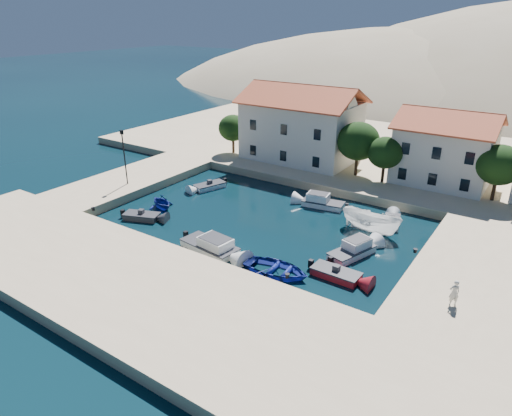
# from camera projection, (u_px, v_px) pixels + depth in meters

# --- Properties ---
(ground) EXTENTS (400.00, 400.00, 0.00)m
(ground) POSITION_uv_depth(u_px,v_px,m) (198.00, 263.00, 37.63)
(ground) COLOR black
(ground) RESTS_ON ground
(quay_south) EXTENTS (52.00, 12.00, 1.00)m
(quay_south) POSITION_uv_depth(u_px,v_px,m) (144.00, 292.00, 32.87)
(quay_south) COLOR tan
(quay_south) RESTS_ON ground
(quay_east) EXTENTS (11.00, 20.00, 1.00)m
(quay_east) POSITION_uv_depth(u_px,v_px,m) (491.00, 279.00, 34.48)
(quay_east) COLOR tan
(quay_east) RESTS_ON ground
(quay_west) EXTENTS (8.00, 20.00, 1.00)m
(quay_west) POSITION_uv_depth(u_px,v_px,m) (132.00, 180.00, 54.84)
(quay_west) COLOR tan
(quay_west) RESTS_ON ground
(quay_north) EXTENTS (80.00, 36.00, 1.00)m
(quay_north) POSITION_uv_depth(u_px,v_px,m) (383.00, 154.00, 65.33)
(quay_north) COLOR tan
(quay_north) RESTS_ON ground
(building_left) EXTENTS (14.70, 9.45, 9.70)m
(building_left) POSITION_uv_depth(u_px,v_px,m) (302.00, 122.00, 59.70)
(building_left) COLOR silver
(building_left) RESTS_ON quay_north
(building_mid) EXTENTS (10.50, 8.40, 8.30)m
(building_mid) POSITION_uv_depth(u_px,v_px,m) (446.00, 146.00, 51.47)
(building_mid) COLOR silver
(building_mid) RESTS_ON quay_north
(trees) EXTENTS (37.30, 5.30, 6.45)m
(trees) POSITION_uv_depth(u_px,v_px,m) (370.00, 146.00, 52.78)
(trees) COLOR #382314
(trees) RESTS_ON quay_north
(lamppost) EXTENTS (0.35, 0.25, 6.22)m
(lamppost) POSITION_uv_depth(u_px,v_px,m) (124.00, 152.00, 50.87)
(lamppost) COLOR black
(lamppost) RESTS_ON quay_west
(bollards) EXTENTS (29.36, 9.56, 0.30)m
(bollards) POSITION_uv_depth(u_px,v_px,m) (253.00, 242.00, 38.68)
(bollards) COLOR black
(bollards) RESTS_ON ground
(motorboat_grey_sw) EXTENTS (3.85, 2.71, 1.25)m
(motorboat_grey_sw) POSITION_uv_depth(u_px,v_px,m) (142.00, 216.00, 45.60)
(motorboat_grey_sw) COLOR #323237
(motorboat_grey_sw) RESTS_ON ground
(cabin_cruiser_south) EXTENTS (5.59, 2.91, 1.60)m
(cabin_cruiser_south) POSITION_uv_depth(u_px,v_px,m) (210.00, 245.00, 39.56)
(cabin_cruiser_south) COLOR white
(cabin_cruiser_south) RESTS_ON ground
(rowboat_south) EXTENTS (5.67, 4.29, 1.11)m
(rowboat_south) POSITION_uv_depth(u_px,v_px,m) (276.00, 274.00, 36.16)
(rowboat_south) COLOR navy
(rowboat_south) RESTS_ON ground
(motorboat_red_se) EXTENTS (3.86, 1.79, 1.25)m
(motorboat_red_se) POSITION_uv_depth(u_px,v_px,m) (336.00, 274.00, 35.56)
(motorboat_red_se) COLOR maroon
(motorboat_red_se) RESTS_ON ground
(cabin_cruiser_east) EXTENTS (3.05, 4.76, 1.60)m
(cabin_cruiser_east) POSITION_uv_depth(u_px,v_px,m) (352.00, 251.00, 38.62)
(cabin_cruiser_east) COLOR white
(cabin_cruiser_east) RESTS_ON ground
(boat_east) EXTENTS (6.03, 2.67, 2.27)m
(boat_east) POSITION_uv_depth(u_px,v_px,m) (370.00, 232.00, 43.05)
(boat_east) COLOR white
(boat_east) RESTS_ON ground
(motorboat_white_ne) EXTENTS (2.22, 3.40, 1.25)m
(motorboat_white_ne) POSITION_uv_depth(u_px,v_px,m) (392.00, 222.00, 44.40)
(motorboat_white_ne) COLOR white
(motorboat_white_ne) RESTS_ON ground
(rowboat_west) EXTENTS (3.91, 3.61, 1.71)m
(rowboat_west) POSITION_uv_depth(u_px,v_px,m) (162.00, 208.00, 48.39)
(rowboat_west) COLOR navy
(rowboat_west) RESTS_ON ground
(motorboat_white_west) EXTENTS (2.72, 4.01, 1.25)m
(motorboat_white_west) POSITION_uv_depth(u_px,v_px,m) (210.00, 186.00, 53.62)
(motorboat_white_west) COLOR white
(motorboat_white_west) RESTS_ON ground
(cabin_cruiser_north) EXTENTS (4.60, 2.51, 1.60)m
(cabin_cruiser_north) POSITION_uv_depth(u_px,v_px,m) (323.00, 202.00, 48.50)
(cabin_cruiser_north) COLOR white
(cabin_cruiser_north) RESTS_ON ground
(pedestrian) EXTENTS (0.83, 0.77, 1.91)m
(pedestrian) POSITION_uv_depth(u_px,v_px,m) (454.00, 293.00, 30.22)
(pedestrian) COLOR silver
(pedestrian) RESTS_ON quay_east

